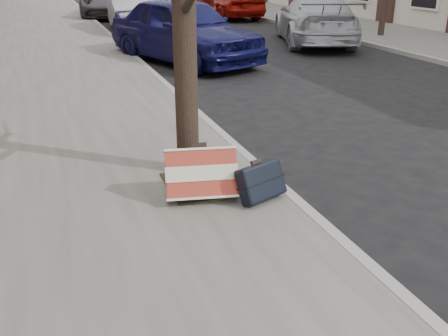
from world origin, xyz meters
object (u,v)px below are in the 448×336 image
object	(u,v)px
suitcase_navy	(261,181)
car_near_front	(184,30)
car_near_mid	(133,11)
suitcase_red	(201,174)

from	to	relation	value
suitcase_navy	car_near_front	distance (m)	8.37
suitcase_navy	car_near_mid	bearing A→B (deg)	63.55
suitcase_red	car_near_mid	distance (m)	14.55
suitcase_navy	car_near_mid	distance (m)	14.71
suitcase_navy	car_near_front	xyz separation A→B (m)	(1.49, 8.22, 0.48)
suitcase_navy	car_near_front	world-z (taller)	car_near_front
car_near_front	suitcase_red	bearing A→B (deg)	-124.39
car_near_mid	suitcase_red	bearing A→B (deg)	-93.94
suitcase_red	suitcase_navy	bearing A→B (deg)	-10.92
suitcase_navy	car_near_mid	size ratio (longest dim) A/B	0.12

